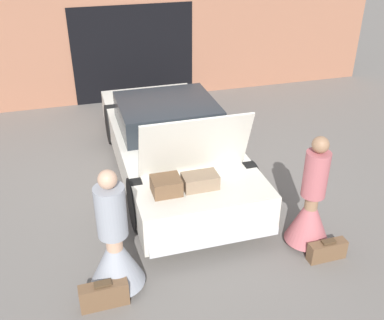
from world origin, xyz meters
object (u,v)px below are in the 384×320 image
at_px(person_right, 311,208).
at_px(car, 171,142).
at_px(suitcase_beside_right_person, 327,250).
at_px(person_left, 115,249).
at_px(suitcase_beside_left_person, 104,295).

bearing_deg(person_right, car, 19.77).
height_order(car, person_right, car).
relative_size(person_right, suitcase_beside_right_person, 3.15).
xyz_separation_m(car, person_right, (1.29, -2.43, 0.03)).
relative_size(car, person_right, 2.88).
distance_m(car, person_left, 2.83).
relative_size(person_right, suitcase_beside_left_person, 2.90).
distance_m(person_left, suitcase_beside_left_person, 0.53).
distance_m(car, suitcase_beside_left_person, 3.18).
height_order(suitcase_beside_left_person, suitcase_beside_right_person, suitcase_beside_left_person).
bearing_deg(car, person_right, -61.99).
bearing_deg(suitcase_beside_left_person, suitcase_beside_right_person, -0.15).
relative_size(car, suitcase_beside_left_person, 8.35).
height_order(car, person_left, car).
height_order(person_left, suitcase_beside_left_person, person_left).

